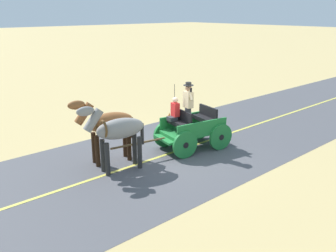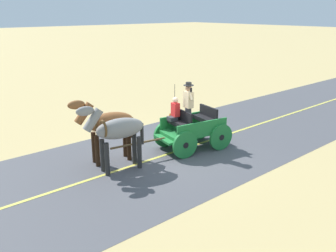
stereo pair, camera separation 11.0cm
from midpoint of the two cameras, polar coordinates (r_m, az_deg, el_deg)
name	(u,v)px [view 2 (the right image)]	position (r m, az deg, el deg)	size (l,w,h in m)	color
ground_plane	(177,151)	(13.09, 1.63, -3.97)	(200.00, 200.00, 0.00)	tan
road_surface	(177,151)	(13.08, 1.63, -3.96)	(6.36, 160.00, 0.01)	#4C4C51
road_centre_stripe	(177,151)	(13.08, 1.63, -3.94)	(0.12, 160.00, 0.00)	#DBCC4C
horse_drawn_carriage	(191,127)	(13.10, 3.91, -0.20)	(1.82, 4.51, 2.50)	#1E7233
horse_near_side	(117,130)	(11.22, -7.75, -0.69)	(0.83, 2.15, 2.21)	gray
horse_off_side	(107,124)	(11.92, -9.25, 0.34)	(0.90, 2.15, 2.21)	brown
traffic_cone	(170,118)	(16.19, 0.52, 1.28)	(0.32, 0.32, 0.50)	orange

